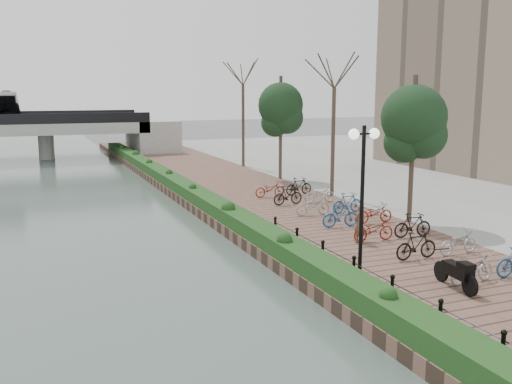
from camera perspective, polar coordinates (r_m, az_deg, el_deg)
ground at (r=15.34m, az=11.14°, el=-14.39°), size 220.00×220.00×0.00m
promenade at (r=31.99m, az=-0.01°, el=-0.85°), size 8.00×75.00×0.50m
inland_pavement at (r=40.71m, az=21.35°, el=0.81°), size 24.00×75.00×0.50m
hedge at (r=33.17m, az=-7.09°, el=0.43°), size 1.10×56.00×0.60m
chain_fence at (r=17.31m, az=11.51°, el=-8.51°), size 0.10×14.10×0.70m
lamppost at (r=17.29m, az=10.64°, el=2.14°), size 1.02×0.32×4.81m
motorcycle at (r=18.07m, az=19.31°, el=-7.49°), size 0.68×1.74×1.06m
pedestrian at (r=22.45m, az=10.32°, el=-3.12°), size 0.61×0.46×1.49m
bicycle_parking at (r=25.29m, az=10.22°, el=-2.27°), size 2.40×17.32×1.00m
street_trees at (r=29.10m, az=10.96°, el=4.71°), size 3.20×37.12×6.80m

